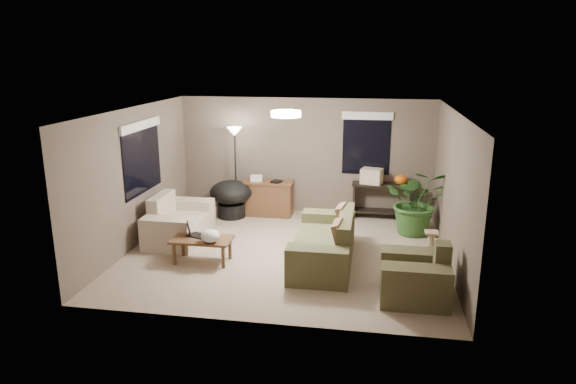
% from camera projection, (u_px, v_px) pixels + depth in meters
% --- Properties ---
extents(room_shell, '(5.50, 5.50, 5.50)m').
position_uv_depth(room_shell, '(286.00, 184.00, 8.77)').
color(room_shell, gray).
rests_on(room_shell, ground).
extents(main_sofa, '(0.95, 2.20, 0.85)m').
position_uv_depth(main_sofa, '(326.00, 245.00, 8.59)').
color(main_sofa, brown).
rests_on(main_sofa, ground).
extents(throw_pillows, '(0.29, 1.37, 0.47)m').
position_uv_depth(throw_pillows, '(342.00, 226.00, 8.45)').
color(throw_pillows, '#8C7251').
rests_on(throw_pillows, main_sofa).
extents(loveseat, '(0.90, 1.60, 0.85)m').
position_uv_depth(loveseat, '(178.00, 224.00, 9.68)').
color(loveseat, beige).
rests_on(loveseat, ground).
extents(armchair, '(0.95, 1.00, 0.85)m').
position_uv_depth(armchair, '(415.00, 278.00, 7.33)').
color(armchair, brown).
rests_on(armchair, ground).
extents(coffee_table, '(1.00, 0.55, 0.42)m').
position_uv_depth(coffee_table, '(202.00, 242.00, 8.57)').
color(coffee_table, brown).
rests_on(coffee_table, ground).
extents(laptop, '(0.43, 0.33, 0.24)m').
position_uv_depth(laptop, '(194.00, 232.00, 8.66)').
color(laptop, black).
rests_on(laptop, coffee_table).
extents(plastic_bag, '(0.32, 0.29, 0.22)m').
position_uv_depth(plastic_bag, '(210.00, 236.00, 8.36)').
color(plastic_bag, white).
rests_on(plastic_bag, coffee_table).
extents(desk, '(1.10, 0.50, 0.75)m').
position_uv_depth(desk, '(268.00, 198.00, 11.10)').
color(desk, brown).
rests_on(desk, ground).
extents(desk_papers, '(0.71, 0.30, 0.12)m').
position_uv_depth(desk_papers, '(261.00, 179.00, 11.00)').
color(desk_papers, silver).
rests_on(desk_papers, desk).
extents(console_table, '(1.30, 0.40, 0.75)m').
position_uv_depth(console_table, '(383.00, 198.00, 10.87)').
color(console_table, black).
rests_on(console_table, ground).
extents(pumpkin, '(0.33, 0.33, 0.22)m').
position_uv_depth(pumpkin, '(401.00, 180.00, 10.71)').
color(pumpkin, orange).
rests_on(pumpkin, console_table).
extents(cardboard_box, '(0.49, 0.42, 0.32)m').
position_uv_depth(cardboard_box, '(372.00, 176.00, 10.79)').
color(cardboard_box, beige).
rests_on(cardboard_box, console_table).
extents(papasan_chair, '(1.18, 1.18, 0.80)m').
position_uv_depth(papasan_chair, '(231.00, 196.00, 10.94)').
color(papasan_chair, black).
rests_on(papasan_chair, ground).
extents(floor_lamp, '(0.32, 0.32, 1.91)m').
position_uv_depth(floor_lamp, '(235.00, 142.00, 10.83)').
color(floor_lamp, black).
rests_on(floor_lamp, ground).
extents(ceiling_fixture, '(0.50, 0.50, 0.10)m').
position_uv_depth(ceiling_fixture, '(286.00, 114.00, 8.46)').
color(ceiling_fixture, white).
rests_on(ceiling_fixture, room_shell).
extents(houseplant, '(1.18, 1.31, 1.02)m').
position_uv_depth(houseplant, '(416.00, 208.00, 9.89)').
color(houseplant, '#2D5923').
rests_on(houseplant, ground).
extents(cat_scratching_post, '(0.32, 0.32, 0.50)m').
position_uv_depth(cat_scratching_post, '(431.00, 247.00, 8.72)').
color(cat_scratching_post, tan).
rests_on(cat_scratching_post, ground).
extents(window_left, '(0.05, 1.56, 1.33)m').
position_uv_depth(window_left, '(142.00, 145.00, 9.35)').
color(window_left, black).
rests_on(window_left, room_shell).
extents(window_back, '(1.06, 0.05, 1.33)m').
position_uv_depth(window_back, '(367.00, 133.00, 10.78)').
color(window_back, black).
rests_on(window_back, room_shell).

